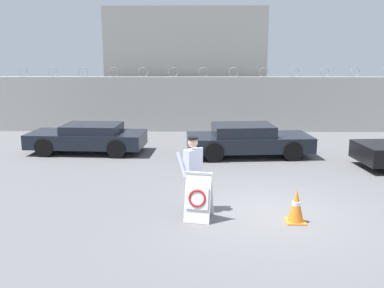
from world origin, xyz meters
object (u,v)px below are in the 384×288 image
Objects in this scene: security_guard at (193,169)px; traffic_cone_near at (296,206)px; parked_car_rear_sedan at (247,140)px; parked_car_front_coupe at (88,137)px; barricade_sign at (199,196)px.

traffic_cone_near is (2.37, -0.75, -0.65)m from security_guard.
security_guard reaches higher than parked_car_rear_sedan.
security_guard is 6.08m from parked_car_rear_sedan.
security_guard reaches higher than traffic_cone_near.
security_guard is at bearing 162.38° from traffic_cone_near.
parked_car_rear_sedan is at bearing 93.34° from traffic_cone_near.
parked_car_rear_sedan is (-0.38, 6.49, 0.24)m from traffic_cone_near.
parked_car_rear_sedan is (6.15, -0.52, 0.03)m from parked_car_front_coupe.
traffic_cone_near is 0.17× the size of parked_car_front_coupe.
barricade_sign is 6.61m from parked_car_rear_sedan.
barricade_sign reaches higher than parked_car_front_coupe.
security_guard is 2.57m from traffic_cone_near.
parked_car_front_coupe is at bearing 132.96° from traffic_cone_near.
parked_car_front_coupe is at bearing -100.48° from security_guard.
parked_car_rear_sedan is at bearing 178.63° from parked_car_front_coupe.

